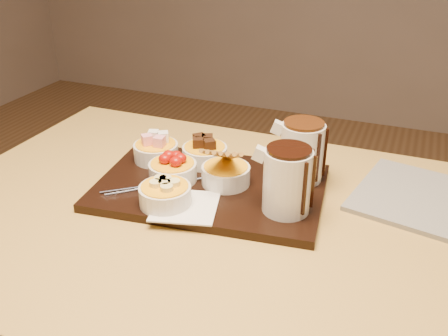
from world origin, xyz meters
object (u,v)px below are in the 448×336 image
at_px(dining_table, 227,256).
at_px(pitcher_dark_chocolate, 287,181).
at_px(serving_board, 211,187).
at_px(bowl_strawberries, 173,172).
at_px(newspaper, 439,203).
at_px(pitcher_milk_chocolate, 302,152).

bearing_deg(dining_table, pitcher_dark_chocolate, 16.37).
xyz_separation_m(serving_board, pitcher_dark_chocolate, (0.17, -0.04, 0.07)).
height_order(bowl_strawberries, newspaper, bowl_strawberries).
height_order(serving_board, pitcher_dark_chocolate, pitcher_dark_chocolate).
distance_m(serving_board, bowl_strawberries, 0.08).
bearing_deg(serving_board, pitcher_dark_chocolate, -19.98).
height_order(bowl_strawberries, pitcher_milk_chocolate, pitcher_milk_chocolate).
bearing_deg(serving_board, newspaper, 8.20).
distance_m(dining_table, pitcher_dark_chocolate, 0.21).
bearing_deg(bowl_strawberries, pitcher_milk_chocolate, 23.03).
distance_m(pitcher_milk_chocolate, newspaper, 0.29).
bearing_deg(serving_board, dining_table, -54.01).
distance_m(serving_board, pitcher_dark_chocolate, 0.19).
bearing_deg(newspaper, dining_table, -141.99).
relative_size(dining_table, newspaper, 3.83).
xyz_separation_m(serving_board, newspaper, (0.44, 0.12, -0.00)).
bearing_deg(serving_board, bowl_strawberries, -176.42).
xyz_separation_m(pitcher_dark_chocolate, pitcher_milk_chocolate, (-0.01, 0.13, 0.00)).
bearing_deg(pitcher_milk_chocolate, pitcher_dark_chocolate, -94.40).
relative_size(bowl_strawberries, newspaper, 0.32).
distance_m(bowl_strawberries, pitcher_milk_chocolate, 0.27).
height_order(serving_board, newspaper, serving_board).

